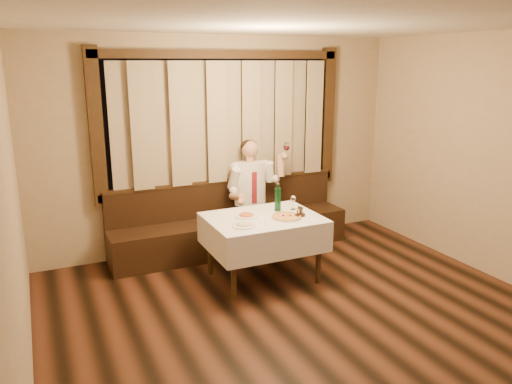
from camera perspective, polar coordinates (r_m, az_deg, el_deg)
name	(u,v)px	position (r m, az deg, el deg)	size (l,w,h in m)	color
room	(296,164)	(4.86, 4.57, 3.17)	(5.01, 6.01, 2.81)	black
banquette	(230,228)	(6.70, -2.94, -4.08)	(3.20, 0.61, 0.94)	black
dining_table	(263,226)	(5.70, 0.84, -3.86)	(1.27, 0.97, 0.76)	black
pizza	(286,217)	(5.63, 3.50, -2.84)	(0.35, 0.35, 0.04)	white
pasta_red	(246,214)	(5.66, -1.14, -2.50)	(0.26, 0.26, 0.09)	white
pasta_cream	(244,223)	(5.34, -1.41, -3.56)	(0.26, 0.26, 0.09)	white
green_bottle	(278,199)	(5.85, 2.50, -0.82)	(0.07, 0.07, 0.34)	#114F23
table_wine_glass	(293,199)	(5.92, 4.26, -0.82)	(0.07, 0.07, 0.18)	white
cruet_caddy	(300,213)	(5.67, 5.05, -2.44)	(0.13, 0.09, 0.12)	black
seated_man	(253,188)	(6.58, -0.35, 0.47)	(0.82, 0.62, 1.47)	black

